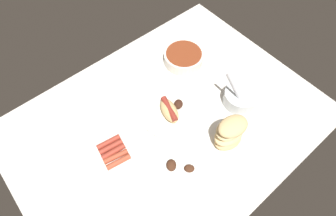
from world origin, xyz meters
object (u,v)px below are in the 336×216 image
object	(u,v)px
bowl_coleslaw	(240,97)
plate_sausages	(114,153)
bread_stack	(230,133)
plate_grilled_meat	(180,175)
plate_hotdog_assembled	(170,112)
bowl_chili	(184,57)

from	to	relation	value
bowl_coleslaw	plate_sausages	world-z (taller)	bowl_coleslaw
bread_stack	plate_grilled_meat	size ratio (longest dim) A/B	0.68
plate_sausages	plate_grilled_meat	xyz separation A→B (cm)	(-13.43, 22.06, -0.25)
plate_hotdog_assembled	bread_stack	size ratio (longest dim) A/B	1.58
plate_hotdog_assembled	bread_stack	distance (cm)	25.45
plate_hotdog_assembled	plate_grilled_meat	size ratio (longest dim) A/B	1.07
plate_sausages	bowl_coleslaw	bearing A→B (deg)	165.19
plate_sausages	bowl_chili	world-z (taller)	bowl_chili
plate_grilled_meat	bowl_chili	xyz separation A→B (cm)	(-36.89, -39.65, 2.23)
plate_hotdog_assembled	bowl_chili	bearing A→B (deg)	-142.72
plate_hotdog_assembled	bowl_coleslaw	world-z (taller)	bowl_coleslaw
bowl_coleslaw	bowl_chili	size ratio (longest dim) A/B	0.87
plate_hotdog_assembled	plate_grilled_meat	bearing A→B (deg)	58.12
bowl_coleslaw	plate_sausages	bearing A→B (deg)	-14.81
plate_hotdog_assembled	bowl_coleslaw	size ratio (longest dim) A/B	1.46
plate_hotdog_assembled	plate_sausages	distance (cm)	27.12
plate_hotdog_assembled	plate_sausages	bearing A→B (deg)	-0.15
bowl_coleslaw	plate_grilled_meat	distance (cm)	40.60
plate_sausages	bowl_chili	bearing A→B (deg)	-160.72
plate_sausages	plate_grilled_meat	distance (cm)	25.82
bread_stack	plate_grilled_meat	xyz separation A→B (cm)	(22.53, -1.24, -6.47)
plate_hotdog_assembled	bowl_chili	distance (cm)	29.20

